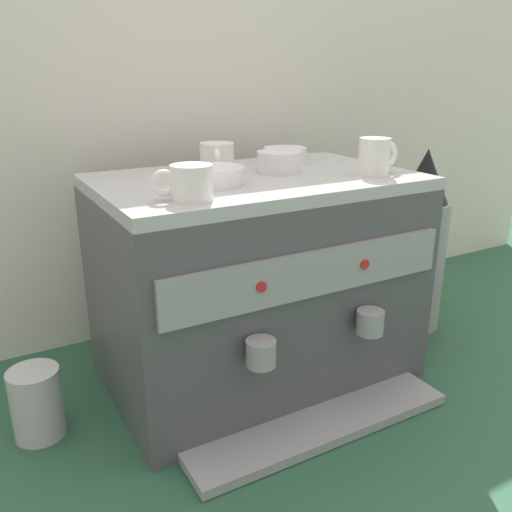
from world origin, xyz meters
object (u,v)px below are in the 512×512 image
Objects in this scene: ceramic_cup_2 at (217,157)px; ceramic_cup_1 at (375,156)px; ceramic_cup_0 at (189,183)px; ceramic_bowl_2 at (212,176)px; ceramic_bowl_1 at (285,155)px; espresso_machine at (257,280)px; coffee_grinder at (419,246)px; milk_pitcher at (37,403)px; ceramic_bowl_0 at (279,162)px.

ceramic_cup_1 is at bearing -36.55° from ceramic_cup_2.
ceramic_cup_0 reaches higher than ceramic_bowl_2.
espresso_machine is at bearing -140.46° from ceramic_bowl_1.
ceramic_cup_1 is at bearing -158.12° from coffee_grinder.
ceramic_cup_1 is 0.22× the size of coffee_grinder.
ceramic_cup_0 is 0.73× the size of milk_pitcher.
ceramic_bowl_1 is 0.31m from ceramic_bowl_2.
coffee_grinder reaches higher than milk_pitcher.
ceramic_bowl_1 is at bearing 8.32° from ceramic_cup_2.
espresso_machine is at bearing -179.83° from coffee_grinder.
ceramic_cup_2 is at bearing 60.65° from ceramic_bowl_2.
ceramic_bowl_1 reaches higher than ceramic_bowl_2.
espresso_machine is at bearing -0.45° from milk_pitcher.
ceramic_cup_0 is at bearing -147.02° from espresso_machine.
espresso_machine is at bearing 32.98° from ceramic_cup_0.
milk_pitcher is (-1.00, 0.00, -0.16)m from coffee_grinder.
coffee_grinder is at bearing -2.12° from ceramic_bowl_0.
ceramic_cup_1 is 0.34m from ceramic_cup_2.
ceramic_cup_0 is 0.82× the size of ceramic_bowl_2.
ceramic_bowl_1 is at bearing 35.81° from ceramic_cup_0.
milk_pitcher is at bearing -169.57° from ceramic_bowl_1.
ceramic_cup_2 is (-0.27, 0.20, -0.01)m from ceramic_cup_1.
ceramic_bowl_1 is (0.15, 0.12, 0.26)m from espresso_machine.
ceramic_bowl_0 is 0.51m from coffee_grinder.
ceramic_cup_2 is 0.15m from ceramic_bowl_2.
ceramic_cup_2 reaches higher than ceramic_bowl_2.
ceramic_bowl_2 is at bearing -119.35° from ceramic_cup_2.
ceramic_bowl_0 is 0.78× the size of ceramic_bowl_2.
milk_pitcher is (-0.37, 0.04, -0.42)m from ceramic_bowl_2.
coffee_grinder is at bearing 21.88° from ceramic_cup_1.
ceramic_cup_1 reaches higher than ceramic_bowl_2.
ceramic_cup_2 is 0.21× the size of coffee_grinder.
ceramic_bowl_2 is at bearing -5.92° from milk_pitcher.
ceramic_bowl_1 is 0.46m from coffee_grinder.
ceramic_bowl_1 is (0.20, 0.03, -0.01)m from ceramic_cup_2.
coffee_grinder is 3.47× the size of milk_pitcher.
coffee_grinder is (0.28, 0.11, -0.28)m from ceramic_cup_1.
milk_pitcher is (-0.64, -0.12, -0.42)m from ceramic_bowl_1.
ceramic_cup_1 is (0.44, 0.03, 0.01)m from ceramic_cup_0.
ceramic_cup_0 is 0.44m from ceramic_bowl_1.
ceramic_cup_1 is 0.84× the size of ceramic_bowl_2.
espresso_machine is 4.71× the size of milk_pitcher.
ceramic_cup_2 is (-0.05, 0.09, 0.27)m from espresso_machine.
espresso_machine is 0.27m from ceramic_bowl_0.
espresso_machine is at bearing -164.94° from ceramic_bowl_0.
ceramic_cup_1 is at bearing -71.12° from ceramic_bowl_1.
ceramic_cup_1 is at bearing -12.49° from ceramic_bowl_2.
coffee_grinder is at bearing 0.17° from espresso_machine.
ceramic_bowl_0 is 0.19m from ceramic_bowl_2.
coffee_grinder is at bearing -0.14° from milk_pitcher.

